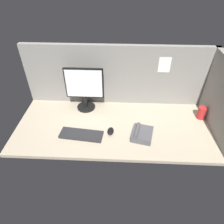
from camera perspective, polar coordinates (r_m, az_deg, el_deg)
name	(u,v)px	position (r cm, az deg, el deg)	size (l,w,h in cm)	color
ground_plane	(116,126)	(186.86, 1.09, -3.90)	(180.00, 80.00, 3.00)	tan
cubicle_wall_back	(118,76)	(199.30, 1.57, 10.26)	(180.00, 5.50, 60.68)	gray
cubicle_wall_side	(224,100)	(187.26, 29.10, 2.97)	(5.00, 80.00, 60.68)	gray
monitor	(85,88)	(194.96, -7.78, 6.87)	(36.48, 18.00, 43.29)	black
keyboard	(81,135)	(176.81, -8.68, -6.34)	(37.00, 13.00, 2.00)	#262628
mouse	(111,131)	(176.91, -0.42, -5.43)	(5.60, 9.60, 3.40)	black
mug_red_plastic	(201,113)	(207.16, 23.98, -0.21)	(7.27, 7.27, 12.15)	red
desk_phone	(142,134)	(174.21, 8.39, -6.13)	(20.79, 22.30, 8.80)	#4C4C51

